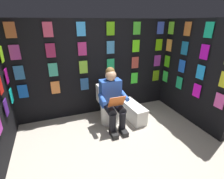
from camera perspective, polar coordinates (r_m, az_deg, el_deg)
The scene contains 6 objects.
ground_plane at distance 2.72m, azimuth 7.29°, elevation -24.90°, with size 30.00×30.00×0.00m, color #B2A899.
display_wall_back at distance 3.74m, azimuth -5.22°, elevation 7.02°, with size 3.50×0.14×2.03m.
display_wall_left at distance 3.81m, azimuth 25.52°, elevation 5.25°, with size 0.14×1.83×2.03m.
toilet at distance 3.56m, azimuth -1.14°, elevation -5.70°, with size 0.41×0.55×0.77m.
person_reading at distance 3.25m, azimuth 0.15°, elevation -3.15°, with size 0.53×0.68×1.19m.
comic_longbox_near at distance 3.71m, azimuth 7.03°, elevation -7.31°, with size 0.33×0.78×0.35m.
Camera 1 is at (0.93, 1.62, 1.97)m, focal length 27.30 mm.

